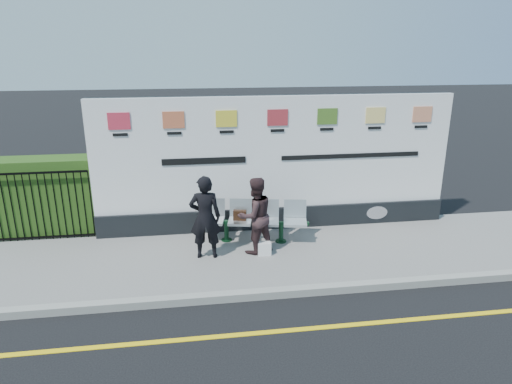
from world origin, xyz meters
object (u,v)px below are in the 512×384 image
(bench, at_px, (254,231))
(woman_right, at_px, (255,216))
(billboard, at_px, (276,173))
(woman_left, at_px, (205,217))

(bench, height_order, woman_right, woman_right)
(billboard, xyz_separation_m, woman_right, (-0.66, -1.26, -0.51))
(woman_left, xyz_separation_m, woman_right, (1.00, 0.09, -0.05))
(billboard, distance_m, woman_right, 1.51)
(bench, relative_size, woman_right, 1.42)
(billboard, relative_size, woman_right, 5.08)
(bench, bearing_deg, woman_right, -83.41)
(woman_right, bearing_deg, billboard, -140.76)
(woman_right, bearing_deg, bench, -117.90)
(woman_left, height_order, woman_right, woman_left)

